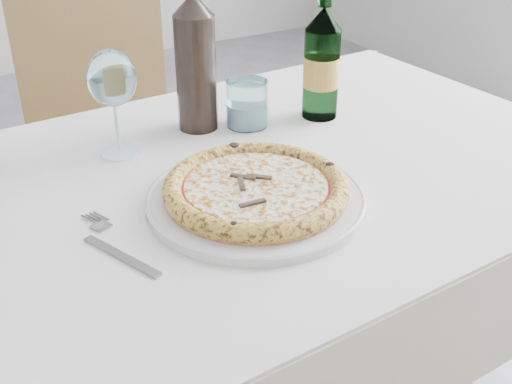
% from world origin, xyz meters
% --- Properties ---
extents(dining_table, '(1.39, 0.87, 0.76)m').
position_xyz_m(dining_table, '(0.22, -0.05, 0.66)').
color(dining_table, brown).
rests_on(dining_table, floor).
extents(chair_far, '(0.48, 0.48, 0.93)m').
position_xyz_m(chair_far, '(0.25, 0.77, 0.53)').
color(chair_far, brown).
rests_on(chair_far, floor).
extents(plate, '(0.33, 0.33, 0.02)m').
position_xyz_m(plate, '(0.22, -0.15, 0.76)').
color(plate, silver).
rests_on(plate, dining_table).
extents(pizza, '(0.28, 0.28, 0.03)m').
position_xyz_m(pizza, '(0.22, -0.15, 0.78)').
color(pizza, tan).
rests_on(pizza, plate).
extents(fork, '(0.06, 0.20, 0.00)m').
position_xyz_m(fork, '(-0.01, -0.16, 0.76)').
color(fork, gray).
rests_on(fork, dining_table).
extents(wine_glass, '(0.08, 0.08, 0.19)m').
position_xyz_m(wine_glass, '(0.10, 0.12, 0.89)').
color(wine_glass, white).
rests_on(wine_glass, dining_table).
extents(tumbler, '(0.08, 0.08, 0.09)m').
position_xyz_m(tumbler, '(0.35, 0.12, 0.79)').
color(tumbler, white).
rests_on(tumbler, dining_table).
extents(beer_bottle, '(0.07, 0.07, 0.27)m').
position_xyz_m(beer_bottle, '(0.50, 0.09, 0.86)').
color(beer_bottle, '#355F3A').
rests_on(beer_bottle, dining_table).
extents(wine_bottle, '(0.07, 0.07, 0.31)m').
position_xyz_m(wine_bottle, '(0.27, 0.16, 0.89)').
color(wine_bottle, black).
rests_on(wine_bottle, dining_table).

